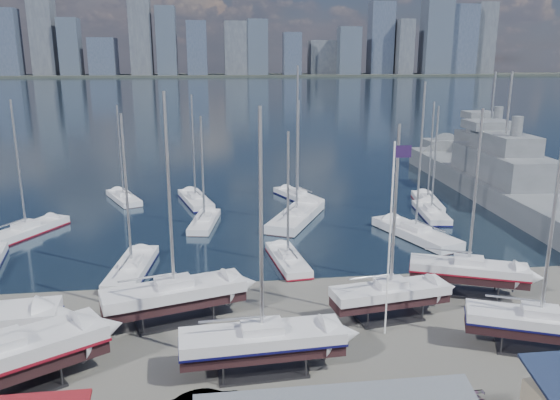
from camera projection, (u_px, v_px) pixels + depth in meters
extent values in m
plane|color=#605E59|center=(293.00, 338.00, 37.20)|extent=(1400.00, 1400.00, 0.00)
cube|color=#182439|center=(216.00, 90.00, 334.81)|extent=(1400.00, 600.00, 0.40)
cube|color=#2D332D|center=(212.00, 76.00, 584.07)|extent=(1400.00, 80.00, 2.20)
cube|color=#475166|center=(5.00, 42.00, 540.65)|extent=(26.62, 20.30, 64.32)
cube|color=#595E66|center=(43.00, 33.00, 551.71)|extent=(22.49, 24.47, 83.83)
cube|color=#3D4756|center=(70.00, 47.00, 551.66)|extent=(19.55, 21.83, 55.97)
cube|color=#475166|center=(104.00, 57.00, 563.89)|extent=(26.03, 30.49, 37.14)
cube|color=#595E66|center=(140.00, 31.00, 551.41)|extent=(21.60, 16.58, 87.63)
cube|color=#3D4756|center=(167.00, 41.00, 558.49)|extent=(19.42, 28.42, 67.60)
cube|color=#475166|center=(197.00, 48.00, 567.06)|extent=(20.24, 23.80, 54.09)
cube|color=#595E66|center=(236.00, 48.00, 569.04)|extent=(24.62, 19.72, 54.00)
cube|color=#3D4756|center=(257.00, 47.00, 569.81)|extent=(20.75, 17.93, 55.97)
cube|color=#475166|center=(292.00, 54.00, 574.38)|extent=(18.36, 16.25, 43.03)
cube|color=#595E66|center=(322.00, 57.00, 597.96)|extent=(28.49, 22.03, 35.69)
cube|color=#3D4756|center=(349.00, 51.00, 582.39)|extent=(23.34, 17.87, 49.11)
cube|color=#475166|center=(381.00, 38.00, 598.18)|extent=(25.35, 19.79, 75.95)
cube|color=#595E66|center=(403.00, 47.00, 597.15)|extent=(17.00, 27.45, 57.67)
cube|color=#3D4756|center=(437.00, 24.00, 595.63)|extent=(29.28, 24.05, 106.04)
cube|color=#475166|center=(460.00, 40.00, 612.68)|extent=(30.82, 28.37, 74.41)
cube|color=#595E66|center=(484.00, 38.00, 617.79)|extent=(21.74, 17.03, 77.48)
cube|color=#2D2D33|center=(2.00, 394.00, 30.79)|extent=(7.04, 5.92, 0.16)
cube|color=#2D2D33|center=(176.00, 320.00, 39.52)|extent=(6.04, 4.01, 0.16)
cube|color=black|center=(175.00, 301.00, 39.14)|extent=(10.35, 5.17, 0.81)
cube|color=silver|center=(174.00, 290.00, 38.93)|extent=(10.47, 5.57, 0.81)
cube|color=silver|center=(174.00, 282.00, 38.77)|extent=(2.90, 2.34, 0.50)
cylinder|color=#B2B2B7|center=(169.00, 193.00, 37.13)|extent=(0.22, 0.22, 13.61)
cube|color=#2D2D33|center=(262.00, 371.00, 33.13)|extent=(5.53, 2.79, 0.16)
cube|color=black|center=(262.00, 348.00, 32.75)|extent=(9.93, 2.92, 0.78)
cube|color=silver|center=(262.00, 336.00, 32.55)|extent=(9.96, 3.33, 0.78)
cube|color=#0D0C3F|center=(262.00, 342.00, 32.64)|extent=(10.06, 3.36, 0.16)
cube|color=silver|center=(262.00, 327.00, 32.39)|extent=(2.55, 1.79, 0.50)
cylinder|color=#B2B2B7|center=(261.00, 224.00, 30.79)|extent=(0.22, 0.22, 13.24)
cube|color=#2D2D33|center=(389.00, 318.00, 39.89)|extent=(5.03, 2.87, 0.16)
cube|color=black|center=(390.00, 299.00, 39.53)|extent=(8.86, 3.34, 0.69)
cube|color=silver|center=(390.00, 290.00, 39.35)|extent=(8.91, 3.70, 0.69)
cube|color=silver|center=(391.00, 283.00, 39.20)|extent=(2.36, 1.76, 0.50)
cylinder|color=#B2B2B7|center=(395.00, 208.00, 37.80)|extent=(0.22, 0.22, 11.67)
cube|color=#2D2D33|center=(536.00, 350.00, 35.43)|extent=(5.43, 4.04, 0.16)
cube|color=black|center=(539.00, 330.00, 35.06)|extent=(9.10, 5.53, 0.72)
cube|color=silver|center=(540.00, 320.00, 34.88)|extent=(9.25, 5.88, 0.72)
cube|color=#0D0C3F|center=(539.00, 324.00, 34.96)|extent=(9.34, 5.94, 0.14)
cube|color=silver|center=(541.00, 311.00, 34.72)|extent=(2.66, 2.28, 0.50)
cylinder|color=#B2B2B7|center=(553.00, 224.00, 33.26)|extent=(0.22, 0.22, 12.13)
cube|color=#2D2D33|center=(466.00, 293.00, 44.16)|extent=(5.48, 4.00, 0.16)
cube|color=black|center=(468.00, 276.00, 43.79)|extent=(9.20, 5.42, 0.72)
cube|color=silver|center=(468.00, 267.00, 43.60)|extent=(9.35, 5.77, 0.72)
cube|color=maroon|center=(468.00, 271.00, 43.69)|extent=(9.44, 5.83, 0.14)
cube|color=silver|center=(469.00, 260.00, 43.45)|extent=(2.67, 2.27, 0.50)
cylinder|color=#B2B2B7|center=(476.00, 189.00, 41.98)|extent=(0.22, 0.22, 12.23)
cube|color=black|center=(27.00, 237.00, 59.02)|extent=(6.94, 9.92, 0.80)
cube|color=silver|center=(26.00, 230.00, 58.82)|extent=(7.31, 10.13, 0.80)
cube|color=maroon|center=(27.00, 233.00, 58.91)|extent=(7.38, 10.23, 0.16)
cube|color=silver|center=(26.00, 224.00, 58.65)|extent=(2.69, 3.01, 0.50)
cylinder|color=#B2B2B7|center=(18.00, 165.00, 57.02)|extent=(0.22, 0.22, 13.53)
cube|color=black|center=(124.00, 203.00, 72.99)|extent=(5.48, 8.92, 0.71)
cube|color=silver|center=(124.00, 198.00, 72.81)|extent=(5.82, 9.07, 0.71)
cube|color=silver|center=(123.00, 193.00, 72.66)|extent=(2.25, 2.62, 0.50)
cylinder|color=#B2B2B7|center=(120.00, 151.00, 71.23)|extent=(0.22, 0.22, 11.91)
cube|color=black|center=(133.00, 276.00, 48.44)|extent=(3.48, 9.98, 0.78)
cube|color=silver|center=(132.00, 268.00, 48.25)|extent=(3.89, 10.03, 0.78)
cube|color=#0D0C3F|center=(132.00, 272.00, 48.34)|extent=(3.93, 10.13, 0.16)
cube|color=silver|center=(132.00, 261.00, 48.09)|extent=(1.92, 2.62, 0.50)
cylinder|color=#B2B2B7|center=(126.00, 191.00, 46.49)|extent=(0.22, 0.22, 13.20)
cube|color=black|center=(205.00, 227.00, 62.33)|extent=(3.50, 8.84, 0.69)
cube|color=silver|center=(204.00, 222.00, 62.16)|extent=(3.86, 8.90, 0.69)
cube|color=silver|center=(204.00, 217.00, 62.01)|extent=(1.80, 2.37, 0.50)
cylinder|color=#B2B2B7|center=(202.00, 169.00, 60.61)|extent=(0.22, 0.22, 11.63)
cube|color=black|center=(196.00, 205.00, 71.90)|extent=(4.64, 10.05, 0.78)
cube|color=silver|center=(196.00, 199.00, 71.70)|extent=(5.04, 10.15, 0.78)
cube|color=#0D0C3F|center=(196.00, 202.00, 71.79)|extent=(5.09, 10.26, 0.16)
cube|color=silver|center=(195.00, 195.00, 71.54)|extent=(2.19, 2.77, 0.50)
cylinder|color=#B2B2B7|center=(193.00, 147.00, 69.95)|extent=(0.22, 0.22, 13.20)
cube|color=black|center=(288.00, 266.00, 50.68)|extent=(2.97, 8.70, 0.68)
cube|color=silver|center=(288.00, 259.00, 50.51)|extent=(3.33, 8.74, 0.68)
cube|color=maroon|center=(288.00, 262.00, 50.59)|extent=(3.36, 8.83, 0.14)
cube|color=silver|center=(288.00, 253.00, 50.36)|extent=(1.66, 2.28, 0.50)
cylinder|color=#B2B2B7|center=(288.00, 195.00, 48.98)|extent=(0.22, 0.22, 11.51)
cube|color=black|center=(297.00, 224.00, 63.91)|extent=(8.18, 12.31, 0.99)
cube|color=silver|center=(297.00, 216.00, 63.67)|extent=(8.64, 12.54, 0.99)
cube|color=silver|center=(297.00, 210.00, 63.48)|extent=(3.24, 3.68, 0.50)
cylinder|color=#B2B2B7|center=(297.00, 141.00, 61.46)|extent=(0.22, 0.22, 16.62)
cube|color=black|center=(298.00, 201.00, 73.93)|extent=(5.42, 9.35, 0.74)
cube|color=silver|center=(298.00, 196.00, 73.75)|extent=(5.78, 9.49, 0.74)
cube|color=#0D0C3F|center=(298.00, 198.00, 73.83)|extent=(5.84, 9.59, 0.15)
cube|color=silver|center=(298.00, 191.00, 73.59)|extent=(2.28, 2.71, 0.50)
cylinder|color=#B2B2B7|center=(298.00, 148.00, 72.10)|extent=(0.22, 0.22, 12.41)
cube|color=black|center=(415.00, 241.00, 57.98)|extent=(6.19, 11.54, 0.90)
cube|color=silver|center=(415.00, 233.00, 57.75)|extent=(6.64, 11.70, 0.90)
cube|color=silver|center=(416.00, 226.00, 57.58)|extent=(2.71, 3.28, 0.50)
cylinder|color=#B2B2B7|center=(420.00, 158.00, 55.73)|extent=(0.22, 0.22, 15.23)
cube|color=black|center=(431.00, 218.00, 65.98)|extent=(3.38, 9.35, 0.73)
cube|color=silver|center=(431.00, 212.00, 65.79)|extent=(3.76, 9.40, 0.73)
cube|color=#0D0C3F|center=(431.00, 215.00, 65.88)|extent=(3.80, 9.49, 0.15)
cube|color=silver|center=(431.00, 207.00, 65.64)|extent=(1.83, 2.47, 0.50)
cylinder|color=#B2B2B7|center=(435.00, 159.00, 64.15)|extent=(0.22, 0.22, 12.33)
cube|color=black|center=(427.00, 207.00, 70.98)|extent=(3.87, 9.47, 0.74)
cube|color=silver|center=(427.00, 201.00, 70.79)|extent=(4.25, 9.54, 0.74)
cube|color=maroon|center=(427.00, 204.00, 70.88)|extent=(4.29, 9.64, 0.15)
cube|color=silver|center=(428.00, 197.00, 70.64)|extent=(1.95, 2.55, 0.50)
cylinder|color=#B2B2B7|center=(431.00, 151.00, 69.14)|extent=(0.22, 0.22, 12.45)
cube|color=slate|center=(500.00, 195.00, 74.24)|extent=(11.00, 53.19, 4.76)
cube|color=slate|center=(503.00, 164.00, 73.19)|extent=(7.65, 18.80, 3.60)
cube|color=slate|center=(505.00, 142.00, 72.43)|extent=(5.58, 10.80, 2.40)
cube|color=slate|center=(488.00, 125.00, 77.11)|extent=(6.17, 5.56, 1.20)
cylinder|color=#B2B2B7|center=(509.00, 103.00, 71.13)|extent=(0.30, 0.30, 8.00)
cube|color=slate|center=(487.00, 167.00, 93.33)|extent=(8.11, 44.45, 3.99)
cube|color=slate|center=(489.00, 145.00, 92.38)|extent=(6.03, 15.63, 3.60)
cube|color=slate|center=(490.00, 128.00, 91.63)|extent=(4.46, 8.96, 2.40)
cube|color=slate|center=(479.00, 115.00, 95.46)|extent=(5.06, 4.54, 1.20)
cylinder|color=#B2B2B7|center=(493.00, 96.00, 90.32)|extent=(0.30, 0.30, 8.00)
cylinder|color=white|center=(390.00, 242.00, 36.11)|extent=(0.12, 0.12, 13.41)
cube|color=#23133B|center=(403.00, 151.00, 34.67)|extent=(1.12, 0.05, 0.78)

